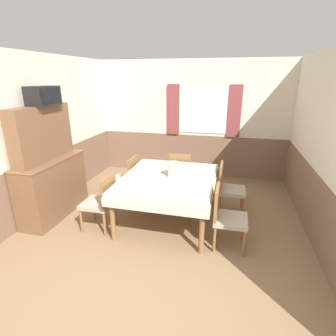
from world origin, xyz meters
name	(u,v)px	position (x,y,z in m)	size (l,w,h in m)	color
ground_plane	(123,310)	(0.00, 0.00, 0.00)	(16.00, 16.00, 0.00)	#846647
wall_back	(192,119)	(0.01, 4.11, 1.31)	(4.66, 0.10, 2.60)	silver
wall_left	(51,133)	(-2.16, 2.05, 1.30)	(0.05, 4.49, 2.60)	silver
wall_right	(323,148)	(2.16, 2.05, 1.30)	(0.05, 4.49, 2.60)	silver
dining_table	(168,183)	(0.01, 1.85, 0.65)	(1.45, 1.68, 0.75)	beige
chair_head_window	(181,172)	(0.01, 2.88, 0.47)	(0.44, 0.44, 0.87)	brown
chair_right_far	(228,187)	(0.93, 2.35, 0.47)	(0.44, 0.44, 0.87)	brown
chair_left_far	(127,177)	(-0.90, 2.35, 0.47)	(0.44, 0.44, 0.87)	brown
chair_right_near	(226,215)	(0.93, 1.36, 0.47)	(0.44, 0.44, 0.87)	brown
chair_left_near	(101,201)	(-0.90, 1.36, 0.47)	(0.44, 0.44, 0.87)	brown
sideboard	(50,172)	(-1.91, 1.57, 0.76)	(0.46, 1.32, 1.82)	brown
tv	(43,96)	(-1.87, 1.64, 1.96)	(0.29, 0.50, 0.28)	black
vase	(174,170)	(0.09, 1.87, 0.87)	(0.18, 0.18, 0.24)	silver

